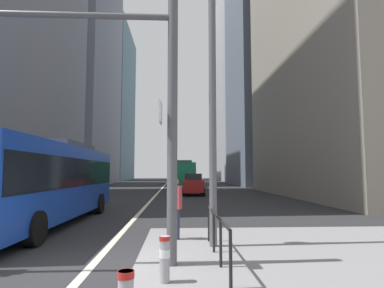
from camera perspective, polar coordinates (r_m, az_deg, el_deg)
The scene contains 17 objects.
ground_plane at distance 27.23m, azimuth -6.83°, elevation -9.46°, with size 160.00×160.00×0.00m, color #28282B.
median_island at distance 7.36m, azimuth 28.71°, elevation -20.41°, with size 9.00×10.00×0.15m, color gray.
lane_centre_line at distance 37.19m, azimuth -5.73°, elevation -8.28°, with size 0.20×80.00×0.01m, color beige.
office_tower_left_mid at distance 59.43m, azimuth -20.64°, elevation 12.35°, with size 12.56×21.24×39.13m, color slate.
office_tower_left_far at distance 84.62m, azimuth -15.02°, elevation 6.96°, with size 11.03×22.45×38.98m, color slate.
office_tower_right_mid at distance 57.76m, azimuth 13.68°, elevation 21.46°, with size 12.05×16.33×55.54m, color slate.
office_tower_right_far at distance 75.27m, azimuth 9.09°, elevation 10.76°, with size 10.12×16.36×45.10m, color #9E9EA3.
city_bus_blue_oncoming at distance 13.77m, azimuth -24.83°, elevation -5.69°, with size 2.79×10.98×3.40m.
city_bus_red_receding at distance 38.68m, azimuth -1.47°, elevation -5.46°, with size 2.87×11.24×3.40m.
city_bus_red_distant at distance 56.20m, azimuth -1.91°, elevation -5.34°, with size 2.76×10.83×3.40m.
car_oncoming_mid at distance 29.30m, azimuth -20.04°, elevation -6.94°, with size 2.06×4.25×1.94m.
car_receding_near at distance 28.66m, azimuth 0.13°, elevation -7.29°, with size 2.09×4.20×1.94m.
traffic_signal_gantry at distance 7.47m, azimuth -22.03°, elevation 11.25°, with size 6.87×0.65×6.00m.
street_lamp_post at distance 9.03m, azimuth 3.70°, elevation 15.61°, with size 5.50×0.32×8.00m.
bollard_right at distance 5.94m, azimuth -5.00°, elevation -19.67°, with size 0.20×0.20×0.80m.
pedestrian_railing at distance 7.34m, azimuth 4.55°, elevation -14.78°, with size 0.06×3.66×0.98m.
pedestrian_walking at distance 9.34m, azimuth -3.17°, elevation -10.94°, with size 0.44×0.36×1.77m.
Camera 1 is at (1.89, -7.09, 2.10)m, focal length 29.35 mm.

